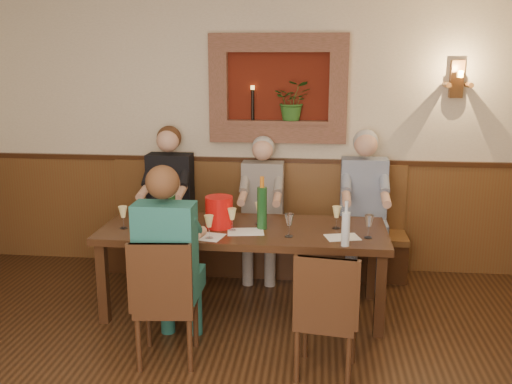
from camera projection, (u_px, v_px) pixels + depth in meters
room_shell at (192, 115)px, 2.77m from camera, size 6.04×6.04×2.82m
wainscoting at (199, 356)px, 3.08m from camera, size 6.02×6.02×1.15m
wall_niche at (282, 93)px, 5.61m from camera, size 1.36×0.30×1.06m
wall_sconce at (457, 80)px, 5.39m from camera, size 0.25×0.20×0.35m
dining_table at (244, 236)px, 4.84m from camera, size 2.40×0.90×0.75m
bench at (256, 240)px, 5.84m from camera, size 3.00×0.45×1.11m
chair_near_left at (167, 325)px, 4.11m from camera, size 0.46×0.46×0.95m
chair_near_right at (326, 339)px, 3.93m from camera, size 0.46×0.46×0.91m
person_bench_left at (169, 213)px, 5.76m from camera, size 0.45×0.55×1.49m
person_bench_mid at (262, 220)px, 5.67m from camera, size 0.41×0.50×1.40m
person_bench_right at (363, 219)px, 5.55m from camera, size 0.44×0.54×1.48m
person_chair_front at (170, 276)px, 4.16m from camera, size 0.43×0.53×1.44m
spittoon_bucket at (219, 212)px, 4.81m from camera, size 0.31×0.31×0.27m
wine_bottle_green_a at (262, 207)px, 4.75m from camera, size 0.09×0.09×0.45m
wine_bottle_green_b at (172, 206)px, 4.95m from camera, size 0.08×0.08×0.36m
water_bottle at (346, 228)px, 4.33m from camera, size 0.08×0.08×0.35m
tasting_sheet_a at (152, 230)px, 4.74m from camera, size 0.34×0.26×0.00m
tasting_sheet_b at (246, 232)px, 4.70m from camera, size 0.33×0.26×0.00m
tasting_sheet_c at (342, 237)px, 4.56m from camera, size 0.31×0.25×0.00m
tasting_sheet_d at (204, 236)px, 4.59m from camera, size 0.34×0.28×0.00m
wine_glass_0 at (159, 210)px, 5.00m from camera, size 0.08×0.08×0.19m
wine_glass_1 at (123, 217)px, 4.78m from camera, size 0.08×0.08×0.19m
wine_glass_2 at (209, 227)px, 4.51m from camera, size 0.08×0.08×0.19m
wine_glass_3 at (289, 225)px, 4.56m from camera, size 0.08×0.08×0.19m
wine_glass_4 at (336, 218)px, 4.78m from camera, size 0.08×0.08×0.19m
wine_glass_5 at (259, 213)px, 4.91m from camera, size 0.08×0.08×0.19m
wine_glass_6 at (232, 220)px, 4.72m from camera, size 0.08×0.08×0.19m
wine_glass_7 at (215, 212)px, 4.94m from camera, size 0.08×0.08×0.19m
wine_glass_8 at (369, 226)px, 4.53m from camera, size 0.08×0.08×0.19m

